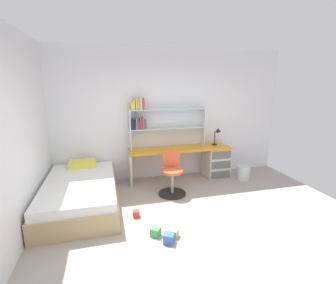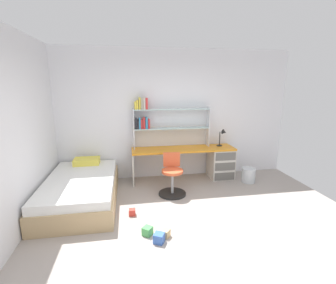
% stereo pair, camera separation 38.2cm
% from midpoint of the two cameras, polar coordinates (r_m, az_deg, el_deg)
% --- Properties ---
extents(ground_plane, '(5.57, 5.79, 0.02)m').
position_cam_midpoint_polar(ground_plane, '(3.60, 4.53, -21.36)').
color(ground_plane, '#9E938C').
extents(room_shell, '(5.57, 5.79, 2.78)m').
position_cam_midpoint_polar(room_shell, '(4.04, -16.94, 3.51)').
color(room_shell, silver).
rests_on(room_shell, ground_plane).
extents(desk, '(2.20, 0.54, 0.71)m').
position_cam_midpoint_polar(desk, '(5.51, 6.77, -4.04)').
color(desk, orange).
rests_on(desk, ground_plane).
extents(bookshelf_hutch, '(1.64, 0.22, 1.07)m').
position_cam_midpoint_polar(bookshelf_hutch, '(5.16, -5.13, 5.45)').
color(bookshelf_hutch, silver).
rests_on(bookshelf_hutch, desk).
extents(desk_lamp, '(0.20, 0.17, 0.38)m').
position_cam_midpoint_polar(desk_lamp, '(5.52, 9.67, 1.85)').
color(desk_lamp, black).
rests_on(desk_lamp, desk).
extents(swivel_chair, '(0.52, 0.52, 0.78)m').
position_cam_midpoint_polar(swivel_chair, '(4.66, -1.44, -8.53)').
color(swivel_chair, black).
rests_on(swivel_chair, ground_plane).
extents(bed_platform, '(1.20, 2.04, 0.58)m').
position_cam_midpoint_polar(bed_platform, '(4.58, -22.07, -10.98)').
color(bed_platform, tan).
rests_on(bed_platform, ground_plane).
extents(waste_bin, '(0.29, 0.29, 0.30)m').
position_cam_midpoint_polar(waste_bin, '(5.59, 15.31, -6.92)').
color(waste_bin, silver).
rests_on(waste_bin, ground_plane).
extents(toy_block_green_0, '(0.17, 0.17, 0.12)m').
position_cam_midpoint_polar(toy_block_green_0, '(3.59, -6.13, -20.19)').
color(toy_block_green_0, '#479E51').
rests_on(toy_block_green_0, ground_plane).
extents(toy_block_red_1, '(0.11, 0.11, 0.10)m').
position_cam_midpoint_polar(toy_block_red_1, '(4.07, -10.25, -16.20)').
color(toy_block_red_1, red).
rests_on(toy_block_red_1, ground_plane).
extents(toy_block_blue_2, '(0.17, 0.17, 0.13)m').
position_cam_midpoint_polar(toy_block_blue_2, '(3.45, -3.22, -21.57)').
color(toy_block_blue_2, '#3860B7').
rests_on(toy_block_blue_2, ground_plane).
extents(toy_block_natural_3, '(0.15, 0.15, 0.11)m').
position_cam_midpoint_polar(toy_block_natural_3, '(3.56, -1.87, -20.53)').
color(toy_block_natural_3, tan).
rests_on(toy_block_natural_3, ground_plane).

